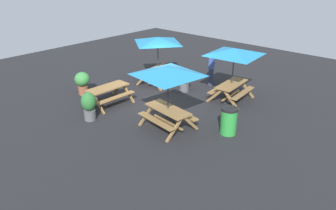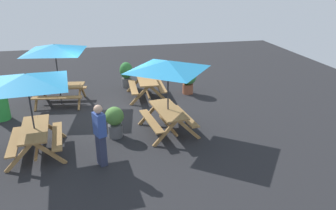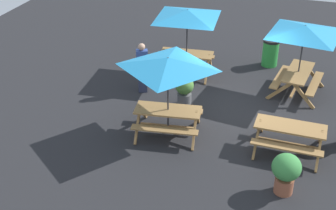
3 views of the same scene
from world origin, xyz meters
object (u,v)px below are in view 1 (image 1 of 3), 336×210
Objects in this scene: picnic_table_0 at (234,56)px; picnic_table_3 at (108,91)px; picnic_table_1 at (158,44)px; potted_plant_2 at (82,81)px; trash_bin_green at (229,121)px; potted_plant_1 at (89,105)px; potted_plant_0 at (184,80)px; picnic_table_2 at (168,76)px; person_standing at (211,67)px.

picnic_table_0 reaches higher than picnic_table_3.
picnic_table_1 is 2.25× the size of potted_plant_2.
picnic_table_3 is 1.87× the size of trash_bin_green.
potted_plant_1 is 1.08× the size of potted_plant_2.
picnic_table_0 is 2.53× the size of potted_plant_1.
picnic_table_3 is 1.89× the size of potted_plant_0.
picnic_table_1 reaches higher than picnic_table_3.
trash_bin_green is at bearing 60.48° from picnic_table_1.
picnic_table_0 reaches higher than potted_plant_1.
picnic_table_0 is 3.86m from picnic_table_1.
picnic_table_2 is 5.25m from potted_plant_2.
potted_plant_1 is at bearing 146.09° from person_standing.
potted_plant_2 is 6.06m from person_standing.
picnic_table_1 is 1.28× the size of picnic_table_3.
potted_plant_1 is 0.67× the size of person_standing.
picnic_table_0 is at bearing 137.68° from picnic_table_3.
picnic_table_0 is at bearing 93.29° from picnic_table_2.
potted_plant_1 is at bearing 2.28° from picnic_table_1.
trash_bin_green reaches higher than picnic_table_3.
trash_bin_green is at bearing 100.04° from potted_plant_2.
potted_plant_0 is at bearing 82.25° from picnic_table_1.
picnic_table_1 and picnic_table_2 have the same top height.
trash_bin_green is at bearing 119.97° from potted_plant_1.
person_standing reaches higher than picnic_table_3.
potted_plant_0 is 4.62m from potted_plant_2.
picnic_table_0 is 3.44m from trash_bin_green.
trash_bin_green is at bearing 24.92° from picnic_table_0.
potted_plant_0 is at bearing -80.77° from picnic_table_0.
potted_plant_2 is (-1.37, -2.41, -0.01)m from potted_plant_1.
potted_plant_2 is at bearing 120.38° from person_standing.
potted_plant_2 reaches higher than picnic_table_3.
picnic_table_2 reaches higher than potted_plant_1.
picnic_table_2 is 5.06m from person_standing.
potted_plant_0 is 0.58× the size of person_standing.
trash_bin_green is at bearing 103.72° from picnic_table_3.
potted_plant_0 is at bearing 170.62° from potted_plant_1.
potted_plant_0 reaches higher than picnic_table_3.
picnic_table_0 reaches higher than trash_bin_green.
picnic_table_3 is at bearing -77.48° from trash_bin_green.
potted_plant_0 is 1.62m from person_standing.
potted_plant_1 reaches higher than picnic_table_3.
picnic_table_0 is 1.21× the size of picnic_table_1.
potted_plant_0 is (-2.11, -3.73, 0.04)m from trash_bin_green.
person_standing reaches higher than trash_bin_green.
person_standing is at bearing -124.15° from picnic_table_0.
picnic_table_0 is 3.78m from picnic_table_2.
picnic_table_2 is 3.98m from potted_plant_0.
picnic_table_2 is (3.76, -0.30, 0.00)m from picnic_table_0.
potted_plant_1 is (4.71, -0.78, 0.08)m from potted_plant_0.
potted_plant_1 reaches higher than trash_bin_green.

